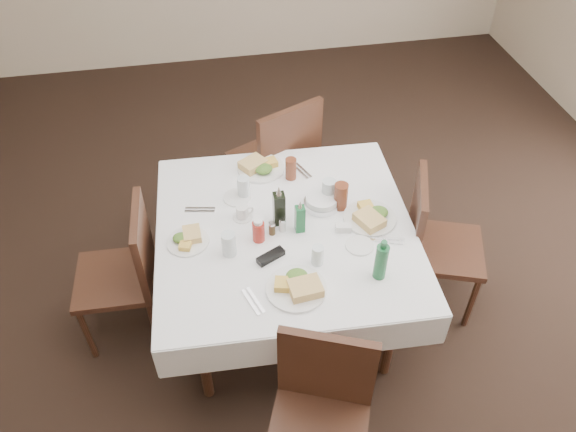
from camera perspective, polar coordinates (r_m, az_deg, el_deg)
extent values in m
plane|color=black|center=(3.72, 0.99, -9.36)|extent=(7.00, 7.00, 0.00)
cylinder|color=#331B0C|center=(3.12, -8.66, -14.07)|extent=(0.06, 0.06, 0.72)
cylinder|color=#331B0C|center=(3.78, -9.14, -0.80)|extent=(0.06, 0.06, 0.72)
cylinder|color=#331B0C|center=(3.21, 10.44, -11.80)|extent=(0.06, 0.06, 0.72)
cylinder|color=#331B0C|center=(3.86, 6.31, 0.70)|extent=(0.06, 0.06, 0.72)
cube|color=#331B0C|center=(3.16, -0.28, -1.50)|extent=(1.35, 1.35, 0.03)
cube|color=white|center=(3.14, -0.28, -1.23)|extent=(1.49, 1.49, 0.01)
cube|color=white|center=(3.75, -1.77, 5.16)|extent=(1.42, 0.08, 0.22)
cube|color=white|center=(2.78, 1.80, -13.14)|extent=(1.42, 0.08, 0.22)
cube|color=white|center=(3.36, 11.84, -1.34)|extent=(0.08, 1.42, 0.22)
cube|color=white|center=(3.23, -12.90, -3.83)|extent=(0.08, 1.42, 0.22)
cube|color=#331B0C|center=(4.03, -1.64, 5.74)|extent=(0.65, 0.65, 0.04)
cube|color=#331B0C|center=(3.72, 0.25, 7.30)|extent=(0.47, 0.25, 0.54)
cylinder|color=#331B0C|center=(4.42, -0.86, 5.50)|extent=(0.04, 0.04, 0.50)
cylinder|color=#331B0C|center=(4.15, 2.52, 2.57)|extent=(0.04, 0.04, 0.50)
cylinder|color=#331B0C|center=(4.24, -5.58, 3.42)|extent=(0.04, 0.04, 0.50)
cylinder|color=#331B0C|center=(3.97, -2.35, 0.22)|extent=(0.04, 0.04, 0.50)
cube|color=#331B0C|center=(2.65, 3.93, -15.20)|extent=(0.43, 0.21, 0.49)
cylinder|color=#331B0C|center=(3.07, -0.34, -19.39)|extent=(0.04, 0.04, 0.46)
cylinder|color=#331B0C|center=(3.06, 7.29, -20.54)|extent=(0.04, 0.04, 0.46)
cube|color=#331B0C|center=(3.57, 15.67, -3.25)|extent=(0.58, 0.58, 0.04)
cube|color=#331B0C|center=(3.37, 13.02, -0.03)|extent=(0.19, 0.44, 0.49)
cylinder|color=#331B0C|center=(3.64, 18.17, -8.26)|extent=(0.04, 0.04, 0.46)
cylinder|color=#331B0C|center=(3.58, 12.03, -7.74)|extent=(0.04, 0.04, 0.46)
cylinder|color=#331B0C|center=(3.90, 17.72, -3.80)|extent=(0.04, 0.04, 0.46)
cylinder|color=#331B0C|center=(3.84, 12.03, -3.24)|extent=(0.04, 0.04, 0.46)
cube|color=#331B0C|center=(3.43, -17.18, -6.09)|extent=(0.46, 0.46, 0.04)
cube|color=#331B0C|center=(3.22, -14.53, -2.95)|extent=(0.06, 0.45, 0.49)
cylinder|color=#331B0C|center=(3.77, -19.16, -6.39)|extent=(0.04, 0.04, 0.46)
cylinder|color=#331B0C|center=(3.70, -13.31, -5.89)|extent=(0.04, 0.04, 0.46)
cylinder|color=#331B0C|center=(3.53, -19.76, -11.14)|extent=(0.04, 0.04, 0.46)
cylinder|color=#331B0C|center=(3.45, -13.43, -10.71)|extent=(0.04, 0.04, 0.46)
cylinder|color=white|center=(3.53, -2.76, 4.85)|extent=(0.29, 0.29, 0.02)
cube|color=tan|center=(3.51, -3.58, 5.29)|extent=(0.19, 0.18, 0.05)
cube|color=gold|center=(3.52, -1.95, 5.41)|extent=(0.11, 0.10, 0.04)
ellipsoid|color=#426A21|center=(3.47, -2.49, 4.81)|extent=(0.11, 0.10, 0.05)
cylinder|color=white|center=(2.83, 0.84, -7.37)|extent=(0.31, 0.31, 0.02)
cube|color=tan|center=(2.79, 1.77, -7.34)|extent=(0.17, 0.14, 0.05)
cube|color=gold|center=(2.81, -0.32, -6.96)|extent=(0.12, 0.10, 0.04)
ellipsoid|color=#426A21|center=(2.84, 0.90, -6.14)|extent=(0.11, 0.10, 0.05)
cylinder|color=white|center=(3.21, 8.29, -0.21)|extent=(0.30, 0.30, 0.02)
cube|color=tan|center=(3.16, 8.27, -0.39)|extent=(0.18, 0.19, 0.05)
cube|color=gold|center=(3.23, 7.98, 0.80)|extent=(0.09, 0.11, 0.04)
ellipsoid|color=#426A21|center=(3.21, 9.17, 0.38)|extent=(0.11, 0.10, 0.05)
cylinder|color=white|center=(3.10, -10.13, -2.57)|extent=(0.23, 0.23, 0.01)
cube|color=tan|center=(3.10, -9.73, -1.82)|extent=(0.10, 0.12, 0.04)
cube|color=gold|center=(3.06, -10.37, -2.87)|extent=(0.08, 0.09, 0.03)
ellipsoid|color=#426A21|center=(3.09, -10.87, -2.18)|extent=(0.09, 0.08, 0.04)
cylinder|color=white|center=(3.33, -5.19, 1.88)|extent=(0.16, 0.16, 0.01)
cylinder|color=white|center=(3.06, 7.28, -2.99)|extent=(0.15, 0.15, 0.01)
cylinder|color=silver|center=(3.30, -4.53, 2.95)|extent=(0.07, 0.07, 0.13)
cylinder|color=silver|center=(2.92, 3.02, -4.01)|extent=(0.06, 0.06, 0.12)
cylinder|color=silver|center=(3.26, 4.15, 2.57)|extent=(0.08, 0.08, 0.15)
cylinder|color=silver|center=(2.97, -6.03, -2.85)|extent=(0.08, 0.08, 0.14)
cylinder|color=brown|center=(3.42, 0.29, 4.83)|extent=(0.07, 0.07, 0.14)
cylinder|color=brown|center=(3.22, 5.39, 2.01)|extent=(0.08, 0.08, 0.17)
cylinder|color=silver|center=(3.26, 3.43, 1.29)|extent=(0.21, 0.21, 0.04)
cylinder|color=white|center=(3.24, 3.46, 1.67)|extent=(0.19, 0.19, 0.04)
cube|color=black|center=(3.10, -0.91, 0.73)|extent=(0.06, 0.06, 0.21)
cone|color=silver|center=(3.01, -0.94, 2.58)|extent=(0.03, 0.03, 0.06)
cube|color=#1A6032|center=(3.07, 1.22, -0.30)|extent=(0.05, 0.05, 0.17)
cone|color=silver|center=(2.99, 1.25, 1.18)|extent=(0.03, 0.03, 0.05)
cylinder|color=#B3271D|center=(3.03, -3.01, -1.59)|extent=(0.07, 0.07, 0.12)
cylinder|color=white|center=(2.98, -3.07, -0.60)|extent=(0.05, 0.05, 0.02)
cylinder|color=white|center=(3.10, -0.56, -0.97)|extent=(0.04, 0.04, 0.07)
cylinder|color=silver|center=(3.07, -0.57, -0.39)|extent=(0.04, 0.04, 0.01)
cylinder|color=#42331A|center=(3.08, -1.63, -1.35)|extent=(0.04, 0.04, 0.07)
cylinder|color=silver|center=(3.05, -1.65, -0.80)|extent=(0.04, 0.04, 0.01)
cylinder|color=white|center=(3.20, -4.63, -0.09)|extent=(0.11, 0.11, 0.01)
cylinder|color=white|center=(3.18, -4.67, 0.45)|extent=(0.07, 0.07, 0.07)
cylinder|color=black|center=(3.16, -4.69, 0.79)|extent=(0.06, 0.06, 0.01)
torus|color=white|center=(3.18, -3.91, 0.60)|extent=(0.05, 0.02, 0.05)
cube|color=black|center=(2.96, -1.77, -4.12)|extent=(0.16, 0.12, 0.03)
cylinder|color=#1A6032|center=(2.85, 9.43, -4.62)|extent=(0.07, 0.07, 0.21)
cylinder|color=#1A6032|center=(2.76, 9.72, -2.88)|extent=(0.03, 0.03, 0.04)
cube|color=white|center=(3.12, 5.64, -1.20)|extent=(0.09, 0.06, 0.04)
cube|color=pink|center=(3.12, 5.65, -1.10)|extent=(0.07, 0.05, 0.02)
cube|color=silver|center=(3.50, 1.25, 4.53)|extent=(0.08, 0.16, 0.01)
cube|color=silver|center=(3.52, 1.60, 4.68)|extent=(0.08, 0.16, 0.01)
cube|color=silver|center=(2.80, -3.30, -8.53)|extent=(0.07, 0.17, 0.01)
cube|color=silver|center=(2.79, -3.81, -8.75)|extent=(0.07, 0.17, 0.01)
cube|color=silver|center=(3.10, 10.03, -2.58)|extent=(0.18, 0.08, 0.01)
cube|color=silver|center=(3.12, 10.04, -2.20)|extent=(0.18, 0.08, 0.01)
cube|color=silver|center=(3.29, -8.90, 0.79)|extent=(0.17, 0.05, 0.01)
cube|color=silver|center=(3.27, -8.96, 0.47)|extent=(0.17, 0.05, 0.01)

